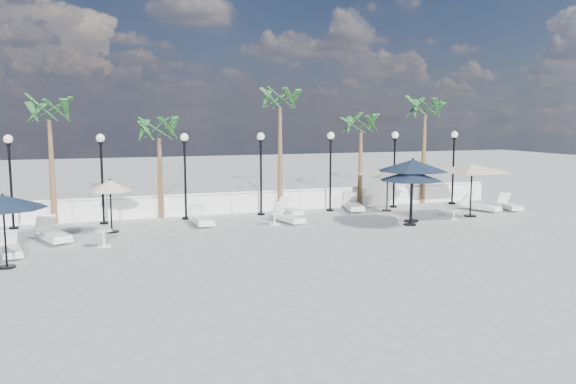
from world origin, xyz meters
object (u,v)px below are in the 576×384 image
object	(u,v)px
lounger_7	(510,205)
parasol_cream_sq_a	(388,169)
lounger_0	(53,234)
parasol_cream_small	(110,186)
parasol_cream_sq_b	(472,164)
parasol_navy_right	(413,166)
lounger_6	(480,206)
lounger_2	(10,249)
lounger_4	(288,217)
parasol_navy_left	(3,202)
parasol_navy_mid	(411,176)
lounger_3	(290,209)
lounger_5	(353,205)
lounger_1	(201,219)

from	to	relation	value
lounger_7	parasol_cream_sq_a	distance (m)	6.38
lounger_0	parasol_cream_small	world-z (taller)	parasol_cream_small
lounger_0	parasol_cream_sq_b	world-z (taller)	parasol_cream_sq_b
parasol_navy_right	parasol_cream_sq_a	xyz separation A→B (m)	(0.41, 2.91, -0.39)
parasol_navy_right	lounger_6	bearing A→B (deg)	16.91
lounger_2	lounger_4	distance (m)	10.88
lounger_4	parasol_navy_left	size ratio (longest dim) A/B	0.78
parasol_navy_left	parasol_navy_mid	distance (m)	15.27
lounger_2	lounger_4	xyz separation A→B (m)	(10.53, 2.73, 0.01)
lounger_3	lounger_7	distance (m)	10.92
lounger_4	lounger_6	size ratio (longest dim) A/B	0.97
lounger_3	parasol_navy_mid	xyz separation A→B (m)	(3.90, -4.22, 1.86)
lounger_5	parasol_navy_mid	distance (m)	4.64
lounger_4	lounger_6	xyz separation A→B (m)	(9.91, -0.07, 0.01)
parasol_navy_mid	parasol_navy_right	world-z (taller)	parasol_navy_right
lounger_3	lounger_6	size ratio (longest dim) A/B	0.92
lounger_0	lounger_2	xyz separation A→B (m)	(-1.17, -1.94, -0.04)
lounger_7	parasol_navy_mid	xyz separation A→B (m)	(-6.77, -1.90, 1.87)
lounger_1	parasol_cream_small	size ratio (longest dim) A/B	0.99
lounger_2	parasol_navy_mid	xyz separation A→B (m)	(15.21, 0.52, 1.87)
lounger_4	lounger_5	size ratio (longest dim) A/B	0.89
parasol_navy_right	parasol_navy_mid	bearing A→B (deg)	-125.44
lounger_0	lounger_5	xyz separation A→B (m)	(13.44, 2.80, -0.00)
lounger_0	lounger_4	bearing A→B (deg)	-17.45
lounger_1	lounger_0	bearing A→B (deg)	-168.07
lounger_1	lounger_7	size ratio (longest dim) A/B	1.09
lounger_2	lounger_3	xyz separation A→B (m)	(11.32, 4.74, 0.00)
parasol_cream_sq_b	lounger_6	bearing A→B (deg)	38.61
lounger_7	parasol_navy_left	world-z (taller)	parasol_navy_left
parasol_cream_sq_b	lounger_7	bearing A→B (deg)	17.26
lounger_7	parasol_navy_right	size ratio (longest dim) A/B	0.62
lounger_2	lounger_3	bearing A→B (deg)	10.45
parasol_navy_left	parasol_cream_sq_a	xyz separation A→B (m)	(16.03, 5.69, 0.06)
lounger_2	lounger_7	size ratio (longest dim) A/B	0.99
lounger_3	parasol_cream_small	size ratio (longest dim) A/B	0.89
lounger_6	parasol_navy_left	size ratio (longest dim) A/B	0.81
lounger_3	lounger_4	distance (m)	2.15
lounger_1	parasol_navy_right	world-z (taller)	parasol_navy_right
lounger_3	parasol_navy_left	distance (m)	12.99
lounger_0	parasol_cream_sq_b	xyz separation A→B (m)	(17.80, -0.45, 2.14)
lounger_7	parasol_cream_small	size ratio (longest dim) A/B	0.91
lounger_4	lounger_5	distance (m)	4.55
lounger_3	parasol_cream_sq_b	distance (m)	8.60
parasol_cream_sq_a	lounger_3	bearing A→B (deg)	172.86
parasol_navy_left	parasol_navy_mid	xyz separation A→B (m)	(15.12, 2.08, 0.10)
lounger_2	lounger_6	size ratio (longest dim) A/B	0.93
lounger_6	parasol_navy_mid	bearing A→B (deg)	-177.81
lounger_5	lounger_0	bearing A→B (deg)	-154.39
lounger_1	lounger_6	bearing A→B (deg)	-6.10
lounger_3	parasol_cream_sq_a	world-z (taller)	parasol_cream_sq_a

